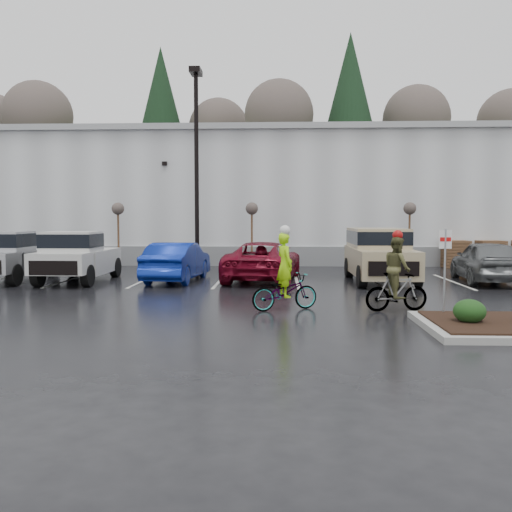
{
  "coord_description": "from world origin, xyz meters",
  "views": [
    {
      "loc": [
        -0.22,
        -13.0,
        2.48
      ],
      "look_at": [
        -0.9,
        3.46,
        1.3
      ],
      "focal_mm": 38.0,
      "sensor_mm": 36.0,
      "label": 1
    }
  ],
  "objects_px": {
    "pallet_stack_b": "(490,254)",
    "car_blue": "(177,262)",
    "car_red": "(263,261)",
    "sapling_east": "(410,212)",
    "fire_lane_sign": "(445,262)",
    "pickup_silver": "(14,256)",
    "suv_tan": "(380,255)",
    "sapling_west": "(118,212)",
    "cyclist_hivis": "(285,284)",
    "pickup_white": "(81,256)",
    "lamppost": "(196,147)",
    "cyclist_olive": "(397,281)",
    "pallet_stack_a": "(455,254)",
    "car_grey": "(486,261)",
    "sapling_mid": "(252,212)"
  },
  "relations": [
    {
      "from": "pallet_stack_b",
      "to": "car_blue",
      "type": "height_order",
      "value": "car_blue"
    },
    {
      "from": "pallet_stack_b",
      "to": "car_red",
      "type": "xyz_separation_m",
      "value": [
        -11.01,
        -5.76,
        0.09
      ]
    },
    {
      "from": "sapling_east",
      "to": "fire_lane_sign",
      "type": "bearing_deg",
      "value": -99.75
    },
    {
      "from": "pickup_silver",
      "to": "suv_tan",
      "type": "distance_m",
      "value": 14.29
    },
    {
      "from": "sapling_west",
      "to": "cyclist_hivis",
      "type": "xyz_separation_m",
      "value": [
        7.95,
        -11.62,
        -2.02
      ]
    },
    {
      "from": "fire_lane_sign",
      "to": "pickup_white",
      "type": "height_order",
      "value": "fire_lane_sign"
    },
    {
      "from": "lamppost",
      "to": "sapling_west",
      "type": "height_order",
      "value": "lamppost"
    },
    {
      "from": "fire_lane_sign",
      "to": "car_blue",
      "type": "relative_size",
      "value": 0.48
    },
    {
      "from": "sapling_west",
      "to": "pickup_silver",
      "type": "bearing_deg",
      "value": -116.74
    },
    {
      "from": "car_blue",
      "to": "cyclist_hivis",
      "type": "relative_size",
      "value": 2.03
    },
    {
      "from": "pickup_white",
      "to": "cyclist_hivis",
      "type": "height_order",
      "value": "cyclist_hivis"
    },
    {
      "from": "suv_tan",
      "to": "pickup_silver",
      "type": "bearing_deg",
      "value": -179.82
    },
    {
      "from": "pallet_stack_b",
      "to": "cyclist_olive",
      "type": "distance_m",
      "value": 14.65
    },
    {
      "from": "pallet_stack_a",
      "to": "fire_lane_sign",
      "type": "bearing_deg",
      "value": -108.81
    },
    {
      "from": "pallet_stack_a",
      "to": "fire_lane_sign",
      "type": "relative_size",
      "value": 0.61
    },
    {
      "from": "lamppost",
      "to": "pallet_stack_a",
      "type": "relative_size",
      "value": 6.83
    },
    {
      "from": "cyclist_hivis",
      "to": "pallet_stack_a",
      "type": "bearing_deg",
      "value": -57.87
    },
    {
      "from": "lamppost",
      "to": "cyclist_olive",
      "type": "height_order",
      "value": "lamppost"
    },
    {
      "from": "pallet_stack_b",
      "to": "pickup_silver",
      "type": "distance_m",
      "value": 21.72
    },
    {
      "from": "pallet_stack_b",
      "to": "pickup_silver",
      "type": "bearing_deg",
      "value": -163.42
    },
    {
      "from": "sapling_east",
      "to": "car_grey",
      "type": "bearing_deg",
      "value": -71.19
    },
    {
      "from": "car_red",
      "to": "fire_lane_sign",
      "type": "bearing_deg",
      "value": 127.05
    },
    {
      "from": "sapling_west",
      "to": "suv_tan",
      "type": "height_order",
      "value": "sapling_west"
    },
    {
      "from": "pallet_stack_b",
      "to": "suv_tan",
      "type": "relative_size",
      "value": 0.26
    },
    {
      "from": "sapling_west",
      "to": "car_grey",
      "type": "distance_m",
      "value": 16.63
    },
    {
      "from": "fire_lane_sign",
      "to": "cyclist_hivis",
      "type": "distance_m",
      "value": 4.09
    },
    {
      "from": "sapling_mid",
      "to": "car_grey",
      "type": "xyz_separation_m",
      "value": [
        9.23,
        -5.07,
        -1.92
      ]
    },
    {
      "from": "lamppost",
      "to": "car_red",
      "type": "bearing_deg",
      "value": -49.7
    },
    {
      "from": "pallet_stack_a",
      "to": "pickup_silver",
      "type": "bearing_deg",
      "value": -162.04
    },
    {
      "from": "pallet_stack_b",
      "to": "lamppost",
      "type": "bearing_deg",
      "value": -171.98
    },
    {
      "from": "sapling_west",
      "to": "pickup_white",
      "type": "relative_size",
      "value": 0.62
    },
    {
      "from": "pickup_white",
      "to": "car_blue",
      "type": "relative_size",
      "value": 1.13
    },
    {
      "from": "sapling_west",
      "to": "pickup_white",
      "type": "xyz_separation_m",
      "value": [
        0.09,
        -5.31,
        -1.75
      ]
    },
    {
      "from": "sapling_mid",
      "to": "pallet_stack_b",
      "type": "xyz_separation_m",
      "value": [
        11.7,
        1.0,
        -2.05
      ]
    },
    {
      "from": "lamppost",
      "to": "pallet_stack_b",
      "type": "distance_m",
      "value": 15.19
    },
    {
      "from": "pallet_stack_a",
      "to": "pickup_silver",
      "type": "relative_size",
      "value": 0.26
    },
    {
      "from": "sapling_mid",
      "to": "car_grey",
      "type": "distance_m",
      "value": 10.7
    },
    {
      "from": "lamppost",
      "to": "car_red",
      "type": "distance_m",
      "value": 6.96
    },
    {
      "from": "sapling_mid",
      "to": "car_blue",
      "type": "xyz_separation_m",
      "value": [
        -2.65,
        -5.19,
        -1.97
      ]
    },
    {
      "from": "pallet_stack_a",
      "to": "pickup_silver",
      "type": "distance_m",
      "value": 20.1
    },
    {
      "from": "sapling_east",
      "to": "suv_tan",
      "type": "bearing_deg",
      "value": -114.35
    },
    {
      "from": "pallet_stack_a",
      "to": "car_red",
      "type": "distance_m",
      "value": 10.95
    },
    {
      "from": "sapling_east",
      "to": "pickup_silver",
      "type": "bearing_deg",
      "value": -162.63
    },
    {
      "from": "pickup_white",
      "to": "pallet_stack_a",
      "type": "bearing_deg",
      "value": 21.04
    },
    {
      "from": "sapling_west",
      "to": "cyclist_olive",
      "type": "distance_m",
      "value": 16.11
    },
    {
      "from": "lamppost",
      "to": "sapling_mid",
      "type": "xyz_separation_m",
      "value": [
        2.5,
        1.0,
        -2.96
      ]
    },
    {
      "from": "car_grey",
      "to": "car_blue",
      "type": "bearing_deg",
      "value": 6.26
    },
    {
      "from": "sapling_mid",
      "to": "sapling_west",
      "type": "bearing_deg",
      "value": 180.0
    },
    {
      "from": "sapling_east",
      "to": "car_grey",
      "type": "height_order",
      "value": "sapling_east"
    },
    {
      "from": "sapling_east",
      "to": "pickup_silver",
      "type": "relative_size",
      "value": 0.62
    }
  ]
}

